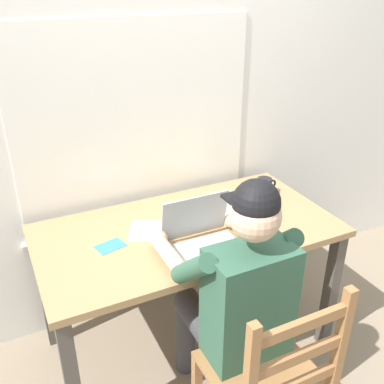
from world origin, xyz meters
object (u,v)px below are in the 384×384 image
at_px(laptop, 203,237).
at_px(coffee_mug_dark, 264,186).
at_px(book_stack_main, 195,205).
at_px(landscape_photo_print, 110,246).
at_px(computer_mouse, 255,232).
at_px(seated_person, 234,292).
at_px(coffee_mug_white, 234,210).
at_px(desk, 188,244).
at_px(wooden_chair, 269,381).

xyz_separation_m(laptop, coffee_mug_dark, (0.56, 0.33, -0.01)).
distance_m(book_stack_main, landscape_photo_print, 0.53).
distance_m(coffee_mug_dark, book_stack_main, 0.43).
relative_size(laptop, computer_mouse, 3.30).
bearing_deg(seated_person, coffee_mug_white, 59.97).
xyz_separation_m(seated_person, computer_mouse, (0.27, 0.26, 0.08)).
height_order(laptop, book_stack_main, laptop).
bearing_deg(desk, wooden_chair, -90.14).
bearing_deg(coffee_mug_white, wooden_chair, -109.45).
bearing_deg(wooden_chair, landscape_photo_print, 117.53).
height_order(wooden_chair, coffee_mug_dark, wooden_chair).
distance_m(desk, coffee_mug_dark, 0.59).
relative_size(wooden_chair, laptop, 2.85).
bearing_deg(book_stack_main, seated_person, -101.14).
bearing_deg(laptop, desk, 85.86).
bearing_deg(landscape_photo_print, book_stack_main, 2.19).
bearing_deg(landscape_photo_print, seated_person, -64.27).
distance_m(laptop, book_stack_main, 0.37).
xyz_separation_m(seated_person, book_stack_main, (0.12, 0.61, 0.09)).
xyz_separation_m(computer_mouse, coffee_mug_dark, (0.29, 0.35, 0.03)).
bearing_deg(coffee_mug_dark, laptop, -149.45).
relative_size(computer_mouse, book_stack_main, 0.51).
xyz_separation_m(wooden_chair, coffee_mug_dark, (0.55, 0.88, 0.34)).
bearing_deg(desk, coffee_mug_white, -3.74).
height_order(seated_person, laptop, seated_person).
bearing_deg(landscape_photo_print, laptop, -41.45).
bearing_deg(desk, book_stack_main, 52.86).
bearing_deg(book_stack_main, computer_mouse, -68.11).
bearing_deg(coffee_mug_white, coffee_mug_dark, 28.67).
relative_size(desk, seated_person, 1.18).
distance_m(coffee_mug_white, landscape_photo_print, 0.65).
relative_size(computer_mouse, coffee_mug_white, 0.82).
bearing_deg(computer_mouse, coffee_mug_white, 93.19).
distance_m(seated_person, landscape_photo_print, 0.61).
distance_m(wooden_chair, laptop, 0.65).
relative_size(seated_person, computer_mouse, 12.44).
bearing_deg(desk, laptop, -94.14).
bearing_deg(coffee_mug_dark, computer_mouse, -129.49).
height_order(coffee_mug_white, coffee_mug_dark, coffee_mug_dark).
bearing_deg(coffee_mug_dark, book_stack_main, 178.37).
xyz_separation_m(laptop, coffee_mug_white, (0.27, 0.17, -0.01)).
distance_m(seated_person, coffee_mug_dark, 0.82).
relative_size(seated_person, book_stack_main, 6.38).
xyz_separation_m(laptop, computer_mouse, (0.28, -0.01, -0.04)).
relative_size(seated_person, coffee_mug_white, 10.15).
relative_size(wooden_chair, computer_mouse, 9.40).
bearing_deg(desk, computer_mouse, -37.38).
height_order(desk, wooden_chair, wooden_chair).
height_order(desk, landscape_photo_print, landscape_photo_print).
distance_m(desk, wooden_chair, 0.76).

